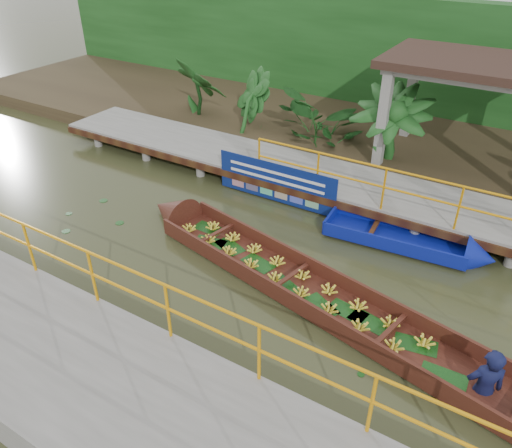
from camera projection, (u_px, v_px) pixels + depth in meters
The scene contains 10 objects.
ground at pixel (237, 256), 10.64m from camera, with size 80.00×80.00×0.00m, color #2B3118.
land_strip at pixel (366, 134), 15.94m from camera, with size 30.00×8.00×0.45m, color #302618.
far_dock at pixel (310, 175), 12.86m from camera, with size 16.00×2.06×1.66m.
near_dock at pixel (131, 409), 7.00m from camera, with size 18.00×2.40×1.73m.
pavilion at pixel (475, 75), 12.37m from camera, with size 4.40×3.00×3.00m.
foliage_backdrop at pixel (399, 61), 16.81m from camera, with size 30.00×0.80×4.00m, color #164114.
vendor_boat at pixel (346, 308), 8.94m from camera, with size 10.73×3.25×2.08m.
moored_blue_boat at pixel (436, 248), 10.64m from camera, with size 3.67×1.24×0.86m.
blue_banner at pixel (276, 182), 12.35m from camera, with size 3.26×0.04×1.02m.
tropical_plants at pixel (377, 128), 13.31m from camera, with size 14.45×1.45×1.81m.
Camera 1 is at (4.88, -7.17, 6.21)m, focal length 35.00 mm.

